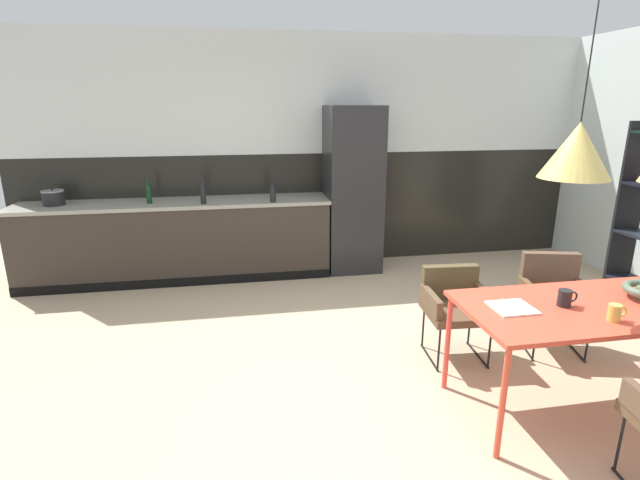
% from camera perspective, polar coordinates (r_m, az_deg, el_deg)
% --- Properties ---
extents(ground_plane, '(9.12, 9.12, 0.00)m').
position_cam_1_polar(ground_plane, '(3.60, 7.44, -17.17)').
color(ground_plane, tan).
extents(back_wall_splashback_dark, '(7.01, 0.12, 1.38)m').
position_cam_1_polar(back_wall_splashback_dark, '(6.03, -0.69, 3.83)').
color(back_wall_splashback_dark, black).
rests_on(back_wall_splashback_dark, ground).
extents(back_wall_panel_upper, '(7.01, 0.12, 1.38)m').
position_cam_1_polar(back_wall_panel_upper, '(5.89, -0.74, 17.07)').
color(back_wall_panel_upper, silver).
rests_on(back_wall_panel_upper, back_wall_splashback_dark).
extents(kitchen_counter, '(3.46, 0.63, 0.91)m').
position_cam_1_polar(kitchen_counter, '(5.70, -16.60, -0.03)').
color(kitchen_counter, '#342B24').
rests_on(kitchen_counter, ground).
extents(refrigerator_column, '(0.63, 0.60, 1.94)m').
position_cam_1_polar(refrigerator_column, '(5.71, 3.92, 5.98)').
color(refrigerator_column, '#232326').
rests_on(refrigerator_column, ground).
extents(dining_table, '(1.72, 0.79, 0.74)m').
position_cam_1_polar(dining_table, '(3.54, 30.15, -7.35)').
color(dining_table, '#E04730').
rests_on(dining_table, ground).
extents(armchair_by_stool, '(0.58, 0.57, 0.78)m').
position_cam_1_polar(armchair_by_stool, '(4.35, 26.12, -5.43)').
color(armchair_by_stool, brown).
rests_on(armchair_by_stool, ground).
extents(armchair_facing_counter, '(0.52, 0.50, 0.71)m').
position_cam_1_polar(armchair_facing_counter, '(3.95, 15.82, -6.88)').
color(armchair_facing_counter, brown).
rests_on(armchair_facing_counter, ground).
extents(open_book, '(0.25, 0.24, 0.02)m').
position_cam_1_polar(open_book, '(3.22, 22.01, -7.52)').
color(open_book, white).
rests_on(open_book, dining_table).
extents(mug_glass_clear, '(0.12, 0.07, 0.10)m').
position_cam_1_polar(mug_glass_clear, '(3.30, 31.83, -7.40)').
color(mug_glass_clear, gold).
rests_on(mug_glass_clear, dining_table).
extents(mug_short_terracotta, '(0.13, 0.08, 0.11)m').
position_cam_1_polar(mug_short_terracotta, '(3.38, 27.29, -6.18)').
color(mug_short_terracotta, black).
rests_on(mug_short_terracotta, dining_table).
extents(cooking_pot, '(0.23, 0.23, 0.18)m').
position_cam_1_polar(cooking_pot, '(5.89, -29.29, 4.43)').
color(cooking_pot, black).
rests_on(cooking_pot, kitchen_counter).
extents(bottle_spice_small, '(0.07, 0.07, 0.28)m').
position_cam_1_polar(bottle_spice_small, '(5.33, -5.69, 5.71)').
color(bottle_spice_small, black).
rests_on(bottle_spice_small, kitchen_counter).
extents(bottle_vinegar_dark, '(0.06, 0.06, 0.26)m').
position_cam_1_polar(bottle_vinegar_dark, '(5.55, -19.81, 5.24)').
color(bottle_vinegar_dark, '#0F3319').
rests_on(bottle_vinegar_dark, kitchen_counter).
extents(bottle_wine_green, '(0.06, 0.06, 0.31)m').
position_cam_1_polar(bottle_wine_green, '(5.36, -13.83, 5.52)').
color(bottle_wine_green, black).
rests_on(bottle_wine_green, kitchen_counter).
extents(pendant_lamp_over_table_near, '(0.38, 0.38, 1.16)m').
position_cam_1_polar(pendant_lamp_over_table_near, '(3.05, 28.38, 9.42)').
color(pendant_lamp_over_table_near, black).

